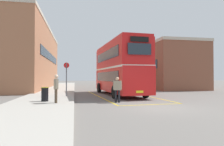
{
  "coord_description": "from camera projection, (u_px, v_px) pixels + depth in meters",
  "views": [
    {
      "loc": [
        -4.48,
        -10.59,
        1.65
      ],
      "look_at": [
        -0.64,
        10.49,
        2.07
      ],
      "focal_mm": 32.98,
      "sensor_mm": 36.0,
      "label": 1
    }
  ],
  "objects": [
    {
      "name": "pedestrian_boarding",
      "position": [
        117.0,
        88.0,
        13.26
      ],
      "size": [
        0.54,
        0.34,
        1.65
      ],
      "color": "black",
      "rests_on": "ground"
    },
    {
      "name": "brick_building_left",
      "position": [
        32.0,
        59.0,
        30.63
      ],
      "size": [
        5.37,
        25.06,
        8.82
      ],
      "color": "#9E6647",
      "rests_on": "ground"
    },
    {
      "name": "pedestrian_waiting_near",
      "position": [
        56.0,
        87.0,
        12.01
      ],
      "size": [
        0.31,
        0.55,
        1.66
      ],
      "color": "#473828",
      "rests_on": "sidewalk_left"
    },
    {
      "name": "double_decker_bus",
      "position": [
        119.0,
        68.0,
        19.07
      ],
      "size": [
        3.36,
        10.16,
        4.75
      ],
      "color": "black",
      "rests_on": "ground"
    },
    {
      "name": "single_deck_bus",
      "position": [
        122.0,
        77.0,
        34.92
      ],
      "size": [
        3.24,
        9.65,
        3.02
      ],
      "color": "black",
      "rests_on": "ground"
    },
    {
      "name": "bus_stop_sign",
      "position": [
        66.0,
        76.0,
        16.33
      ],
      "size": [
        0.44,
        0.08,
        2.67
      ],
      "color": "#4C4C51",
      "rests_on": "sidewalk_left"
    },
    {
      "name": "bay_marking_yellow",
      "position": [
        125.0,
        97.0,
        17.18
      ],
      "size": [
        5.08,
        12.31,
        0.01
      ],
      "color": "gold",
      "rests_on": "ground"
    },
    {
      "name": "sidewalk_left",
      "position": [
        59.0,
        89.0,
        26.55
      ],
      "size": [
        4.0,
        57.6,
        0.14
      ],
      "primitive_type": "cube",
      "color": "#A39E93",
      "rests_on": "ground"
    },
    {
      "name": "litter_bin",
      "position": [
        45.0,
        94.0,
        12.79
      ],
      "size": [
        0.45,
        0.45,
        0.88
      ],
      "color": "black",
      "rests_on": "sidewalk_left"
    },
    {
      "name": "ground_plane",
      "position": [
        111.0,
        90.0,
        25.35
      ],
      "size": [
        135.6,
        135.6,
        0.0
      ],
      "primitive_type": "plane",
      "color": "#66605B"
    },
    {
      "name": "depot_building_right",
      "position": [
        163.0,
        67.0,
        31.22
      ],
      "size": [
        6.53,
        14.71,
        6.33
      ],
      "color": "brown",
      "rests_on": "ground"
    }
  ]
}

